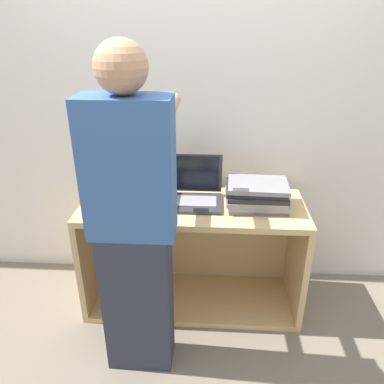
{
  "coord_description": "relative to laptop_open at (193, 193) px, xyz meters",
  "views": [
    {
      "loc": [
        0.12,
        -1.73,
        1.73
      ],
      "look_at": [
        0.0,
        0.18,
        0.84
      ],
      "focal_mm": 35.0,
      "sensor_mm": 36.0,
      "label": 1
    }
  ],
  "objects": [
    {
      "name": "person",
      "position": [
        -0.25,
        -0.52,
        0.07
      ],
      "size": [
        0.4,
        0.53,
        1.67
      ],
      "color": "#2D3342",
      "rests_on": "ground_plane"
    },
    {
      "name": "wall_back",
      "position": [
        0.0,
        0.32,
        0.43
      ],
      "size": [
        8.0,
        0.05,
        2.4
      ],
      "color": "silver",
      "rests_on": "ground_plane"
    },
    {
      "name": "laptop_open",
      "position": [
        0.0,
        0.0,
        0.0
      ],
      "size": [
        0.34,
        0.29,
        0.27
      ],
      "color": "#333338",
      "rests_on": "cart"
    },
    {
      "name": "laptop_stack_right",
      "position": [
        0.37,
        -0.05,
        0.02
      ],
      "size": [
        0.36,
        0.28,
        0.15
      ],
      "color": "slate",
      "rests_on": "cart"
    },
    {
      "name": "ground_plane",
      "position": [
        0.0,
        -0.31,
        -0.77
      ],
      "size": [
        12.0,
        12.0,
        0.0
      ],
      "primitive_type": "plane",
      "color": "#756B5B"
    },
    {
      "name": "cart",
      "position": [
        0.0,
        0.02,
        -0.42
      ],
      "size": [
        1.34,
        0.52,
        0.72
      ],
      "color": "tan",
      "rests_on": "ground_plane"
    },
    {
      "name": "laptop_stack_left",
      "position": [
        -0.37,
        -0.05,
        0.03
      ],
      "size": [
        0.37,
        0.28,
        0.18
      ],
      "color": "gray",
      "rests_on": "cart"
    }
  ]
}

